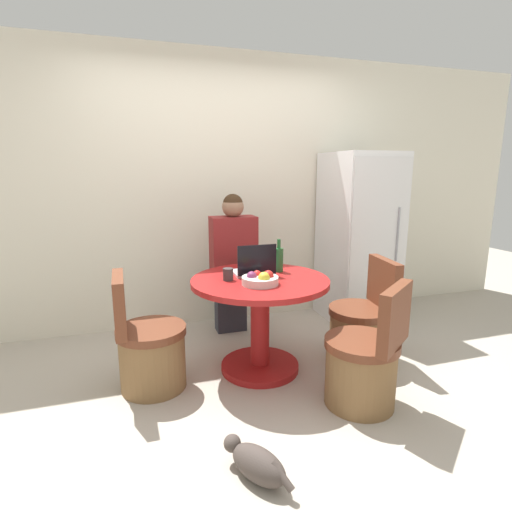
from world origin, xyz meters
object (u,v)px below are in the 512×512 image
object	(u,v)px
fruit_bowl	(260,279)
cat	(257,463)
laptop	(254,268)
bottle	(279,259)
chair_left_side	(149,351)
dining_table	(260,310)
refrigerator	(359,238)
chair_near_right_corner	(364,366)
chair_right_side	(361,329)
person_seated	(232,260)

from	to	relation	value
fruit_bowl	cat	world-z (taller)	fruit_bowl
laptop	bottle	world-z (taller)	bottle
chair_left_side	fruit_bowl	distance (m)	0.92
laptop	dining_table	bearing A→B (deg)	94.08
chair_left_side	bottle	xyz separation A→B (m)	(1.02, 0.18, 0.55)
dining_table	chair_left_side	xyz separation A→B (m)	(-0.82, -0.02, -0.20)
refrigerator	chair_near_right_corner	distance (m)	1.72
chair_left_side	laptop	world-z (taller)	laptop
dining_table	chair_left_side	size ratio (longest dim) A/B	1.23
chair_left_side	fruit_bowl	world-z (taller)	chair_left_side
chair_near_right_corner	chair_left_side	size ratio (longest dim) A/B	1.00
chair_left_side	chair_right_side	xyz separation A→B (m)	(1.63, -0.09, 0.00)
cat	bottle	bearing A→B (deg)	-56.07
laptop	fruit_bowl	world-z (taller)	laptop
refrigerator	chair_left_side	distance (m)	2.32
refrigerator	cat	world-z (taller)	refrigerator
chair_near_right_corner	fruit_bowl	size ratio (longest dim) A/B	3.23
laptop	chair_right_side	bearing A→B (deg)	164.44
chair_near_right_corner	chair_right_side	world-z (taller)	same
bottle	cat	size ratio (longest dim) A/B	0.65
bottle	fruit_bowl	bearing A→B (deg)	-129.28
refrigerator	laptop	xyz separation A→B (m)	(-1.30, -0.64, -0.06)
person_seated	fruit_bowl	world-z (taller)	person_seated
chair_near_right_corner	cat	world-z (taller)	chair_near_right_corner
chair_left_side	refrigerator	bearing A→B (deg)	-70.91
refrigerator	fruit_bowl	distance (m)	1.62
cat	fruit_bowl	bearing A→B (deg)	-50.27
dining_table	chair_near_right_corner	distance (m)	0.84
chair_right_side	fruit_bowl	xyz separation A→B (m)	(-0.86, -0.04, 0.49)
dining_table	fruit_bowl	distance (m)	0.32
person_seated	dining_table	bearing A→B (deg)	91.94
refrigerator	cat	distance (m)	2.58
person_seated	bottle	bearing A→B (deg)	111.90
chair_left_side	cat	bearing A→B (deg)	-157.81
dining_table	laptop	size ratio (longest dim) A/B	3.42
fruit_bowl	cat	distance (m)	1.18
refrigerator	dining_table	bearing A→B (deg)	-149.38
dining_table	laptop	world-z (taller)	laptop
dining_table	person_seated	size ratio (longest dim) A/B	0.78
chair_left_side	person_seated	world-z (taller)	person_seated
chair_near_right_corner	chair_right_side	distance (m)	0.63
laptop	refrigerator	bearing A→B (deg)	-153.71
refrigerator	chair_near_right_corner	xyz separation A→B (m)	(-0.80, -1.42, -0.57)
refrigerator	chair_near_right_corner	size ratio (longest dim) A/B	2.01
dining_table	bottle	distance (m)	0.43
refrigerator	bottle	xyz separation A→B (m)	(-1.09, -0.60, -0.01)
chair_near_right_corner	person_seated	bearing A→B (deg)	-106.55
dining_table	person_seated	distance (m)	0.77
fruit_bowl	chair_left_side	bearing A→B (deg)	170.50
person_seated	laptop	world-z (taller)	person_seated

